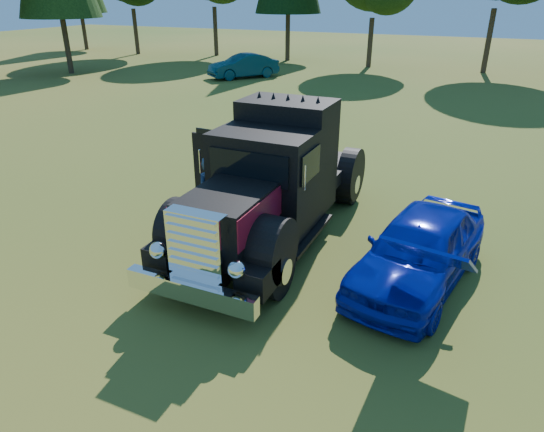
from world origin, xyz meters
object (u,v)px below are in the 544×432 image
at_px(spectator_near, 211,194).
at_px(spectator_far, 228,179).
at_px(distant_teal_car, 243,66).
at_px(hotrod_coupe, 419,250).
at_px(diamond_t_truck, 271,186).

height_order(spectator_near, spectator_far, spectator_near).
relative_size(spectator_near, distant_teal_car, 0.40).
bearing_deg(hotrod_coupe, diamond_t_truck, 170.39).
distance_m(hotrod_coupe, distant_teal_car, 25.05).
height_order(diamond_t_truck, distant_teal_car, diamond_t_truck).
xyz_separation_m(diamond_t_truck, spectator_far, (-1.59, 0.90, -0.40)).
distance_m(diamond_t_truck, spectator_far, 1.87).
xyz_separation_m(diamond_t_truck, distant_teal_car, (-11.05, 19.94, -0.54)).
bearing_deg(hotrod_coupe, distant_teal_car, 125.08).
xyz_separation_m(spectator_near, spectator_far, (-0.13, 1.05, -0.01)).
relative_size(hotrod_coupe, distant_teal_car, 0.99).
bearing_deg(spectator_far, hotrod_coupe, -95.92).
xyz_separation_m(spectator_near, distant_teal_car, (-9.59, 20.09, -0.15)).
bearing_deg(distant_teal_car, hotrod_coupe, -16.36).
distance_m(spectator_near, spectator_far, 1.06).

